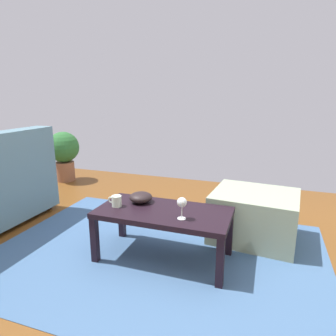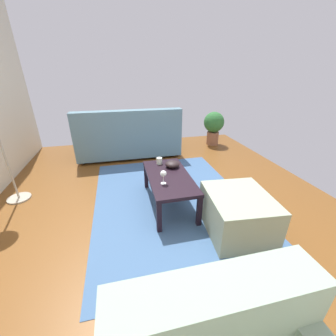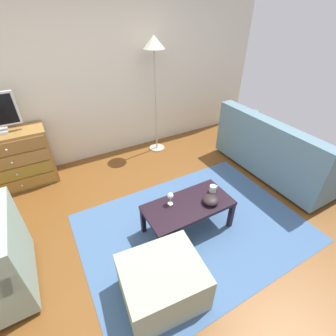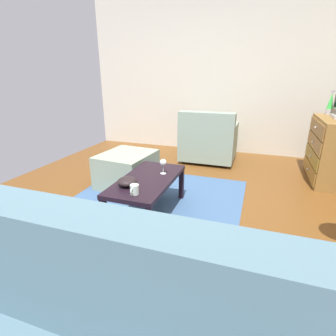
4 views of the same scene
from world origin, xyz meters
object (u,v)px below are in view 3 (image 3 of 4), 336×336
Objects in this scene: dresser at (14,160)px; wine_glass at (170,196)px; mug at (213,189)px; coffee_table at (188,207)px; couch_large at (275,152)px; ottoman at (163,282)px; bowl_decorative at (211,200)px; standing_lamp at (154,55)px.

dresser is 2.37m from wine_glass.
mug is at bearing -6.43° from wine_glass.
mug is (0.55, -0.06, -0.07)m from wine_glass.
coffee_table is 1.85m from couch_large.
coffee_table is 0.39m from mug.
mug is (2.04, -1.89, 0.02)m from dresser.
ottoman is (-1.01, -0.61, -0.23)m from mug.
coffee_table is at bearing -173.46° from mug.
mug is 0.62× the size of bowl_decorative.
couch_large is 2.71× the size of ottoman.
ottoman reaches higher than coffee_table.
coffee_table is (1.67, -1.94, -0.07)m from dresser.
standing_lamp is at bearing 73.55° from coffee_table.
bowl_decorative is (0.40, -0.20, -0.07)m from wine_glass.
dresser is at bearing 133.04° from bowl_decorative.
wine_glass is 0.85× the size of bowl_decorative.
standing_lamp is at bearing 64.09° from ottoman.
bowl_decorative is at bearing -23.45° from coffee_table.
bowl_decorative is (1.90, -2.04, 0.02)m from dresser.
coffee_table is 8.80× the size of mug.
wine_glass is 0.22× the size of ottoman.
couch_large is (1.82, 0.35, 0.00)m from coffee_table.
standing_lamp reaches higher than bowl_decorative.
couch_large is at bearing 10.90° from coffee_table.
dresser reaches higher than wine_glass.
coffee_table is at bearing 41.70° from ottoman.
standing_lamp reaches higher than ottoman.
mug is at bearing 44.79° from bowl_decorative.
ottoman is at bearing -124.48° from wine_glass.
couch_large is 2.35m from standing_lamp.
couch_large is at bearing -50.65° from standing_lamp.
wine_glass is at bearing 55.52° from ottoman.
bowl_decorative is 2.33m from standing_lamp.
coffee_table is 0.53× the size of couch_large.
dresser reaches higher than mug.
wine_glass is 0.08× the size of standing_lamp.
bowl_decorative is at bearing -135.21° from mug.
coffee_table is at bearing -169.10° from couch_large.
standing_lamp is (0.73, 1.78, 1.09)m from wine_glass.
wine_glass reaches higher than ottoman.
ottoman is (-2.45, -0.92, -0.14)m from couch_large.
bowl_decorative is 1.65m from couch_large.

